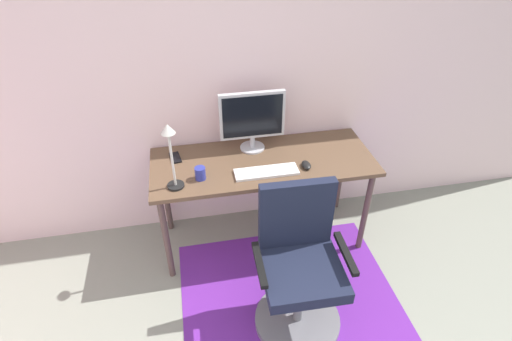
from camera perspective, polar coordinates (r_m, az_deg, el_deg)
wall_back at (r=2.87m, az=-4.46°, el=14.45°), size 6.00×0.10×2.60m
area_rug at (r=2.86m, az=5.28°, el=-19.02°), size 1.46×1.43×0.01m
desk at (r=2.86m, az=1.00°, el=0.23°), size 1.57×0.62×0.75m
monitor at (r=2.82m, az=-0.54°, el=7.52°), size 0.46×0.18×0.44m
keyboard at (r=2.68m, az=1.50°, el=-0.20°), size 0.43×0.13×0.02m
computer_mouse at (r=2.76m, az=7.16°, el=0.78°), size 0.06×0.10×0.03m
coffee_cup at (r=2.64m, az=-7.95°, el=-0.39°), size 0.07×0.07×0.09m
cell_phone at (r=2.89m, az=-11.43°, el=1.81°), size 0.09×0.15×0.01m
desk_lamp at (r=2.46m, az=-12.12°, el=3.20°), size 0.11×0.11×0.45m
office_chair at (r=2.51m, az=6.12°, el=-14.52°), size 0.55×0.55×0.99m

